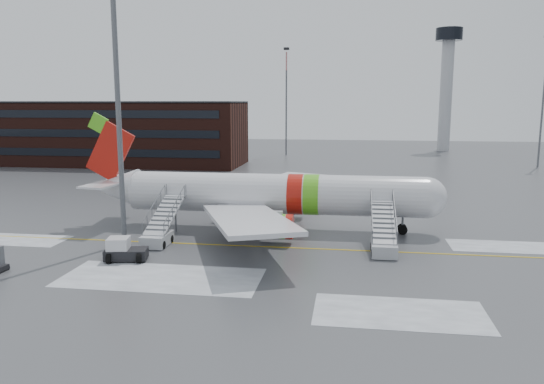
% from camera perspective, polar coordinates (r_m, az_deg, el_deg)
% --- Properties ---
extents(ground, '(260.00, 260.00, 0.00)m').
position_cam_1_polar(ground, '(46.21, -0.45, -5.59)').
color(ground, '#494C4F').
rests_on(ground, ground).
extents(airliner, '(35.03, 32.97, 11.18)m').
position_cam_1_polar(airliner, '(50.79, -0.73, -0.25)').
color(airliner, silver).
rests_on(airliner, ground).
extents(airstair_fwd, '(2.05, 7.70, 3.48)m').
position_cam_1_polar(airstair_fwd, '(44.35, 11.90, -5.03)').
color(airstair_fwd, '#A3A5AA').
rests_on(airstair_fwd, ground).
extents(airstair_aft, '(2.05, 7.70, 3.48)m').
position_cam_1_polar(airstair_aft, '(47.15, -11.97, -4.16)').
color(airstair_aft, '#B7BABF').
rests_on(airstair_aft, ground).
extents(pushback_tug, '(3.45, 2.86, 1.82)m').
position_cam_1_polar(pushback_tug, '(42.86, -15.69, -6.07)').
color(pushback_tug, black).
rests_on(pushback_tug, ground).
extents(light_mast_near, '(1.20, 1.20, 25.98)m').
position_cam_1_polar(light_mast_near, '(46.22, -16.32, 10.85)').
color(light_mast_near, '#595B60').
rests_on(light_mast_near, ground).
extents(terminal_building, '(62.00, 16.11, 12.30)m').
position_cam_1_polar(terminal_building, '(111.98, -19.26, 6.07)').
color(terminal_building, '#3F1E16').
rests_on(terminal_building, ground).
extents(control_tower, '(6.40, 6.40, 30.00)m').
position_cam_1_polar(control_tower, '(141.09, 18.30, 11.86)').
color(control_tower, '#B2B5BA').
rests_on(control_tower, ground).
extents(light_mast_far_ne, '(1.20, 1.20, 24.25)m').
position_cam_1_polar(light_mast_far_ne, '(111.69, 27.20, 9.47)').
color(light_mast_far_ne, '#595B60').
rests_on(light_mast_far_ne, ground).
extents(light_mast_far_n, '(1.20, 1.20, 24.25)m').
position_cam_1_polar(light_mast_far_n, '(122.96, 1.55, 10.44)').
color(light_mast_far_n, '#595B60').
rests_on(light_mast_far_n, ground).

